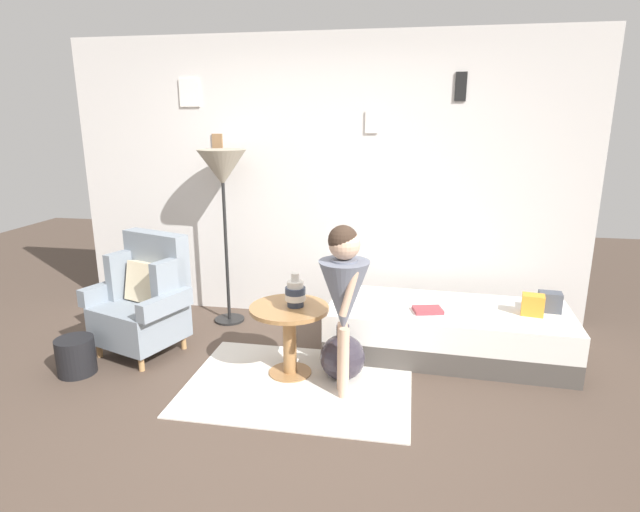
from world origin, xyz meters
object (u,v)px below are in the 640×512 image
at_px(daybed, 447,331).
at_px(magazine_basket, 76,356).
at_px(vase_striped, 295,293).
at_px(person_child, 344,288).
at_px(book_on_daybed, 428,310).
at_px(floor_lamp, 222,173).
at_px(side_table, 289,326).
at_px(demijohn_near, 342,357).
at_px(armchair, 145,300).

height_order(daybed, magazine_basket, daybed).
relative_size(daybed, vase_striped, 7.72).
relative_size(daybed, person_child, 1.61).
bearing_deg(book_on_daybed, person_child, -131.15).
height_order(vase_striped, magazine_basket, vase_striped).
xyz_separation_m(floor_lamp, book_on_daybed, (1.83, -0.49, -0.98)).
height_order(side_table, book_on_daybed, side_table).
distance_m(daybed, book_on_daybed, 0.30).
bearing_deg(magazine_basket, demijohn_near, 7.98).
bearing_deg(person_child, book_on_daybed, 48.85).
bearing_deg(demijohn_near, vase_striped, 178.25).
relative_size(armchair, person_child, 0.80).
relative_size(vase_striped, magazine_basket, 0.90).
relative_size(side_table, magazine_basket, 2.08).
bearing_deg(magazine_basket, book_on_daybed, 15.34).
height_order(floor_lamp, person_child, floor_lamp).
bearing_deg(daybed, floor_lamp, 169.64).
height_order(daybed, vase_striped, vase_striped).
height_order(person_child, book_on_daybed, person_child).
relative_size(side_table, book_on_daybed, 2.65).
height_order(daybed, demijohn_near, demijohn_near).
bearing_deg(person_child, floor_lamp, 137.24).
relative_size(floor_lamp, magazine_basket, 5.73).
bearing_deg(floor_lamp, daybed, -10.36).
height_order(vase_striped, floor_lamp, floor_lamp).
bearing_deg(demijohn_near, floor_lamp, 142.69).
xyz_separation_m(floor_lamp, demijohn_near, (1.21, -0.92, -1.23)).
bearing_deg(side_table, book_on_daybed, 23.64).
bearing_deg(floor_lamp, book_on_daybed, -15.04).
distance_m(armchair, book_on_daybed, 2.28).
xyz_separation_m(demijohn_near, magazine_basket, (-1.98, -0.28, -0.03)).
relative_size(side_table, person_child, 0.48).
xyz_separation_m(vase_striped, book_on_daybed, (0.96, 0.42, -0.23)).
distance_m(armchair, side_table, 1.28).
xyz_separation_m(vase_striped, demijohn_near, (0.35, -0.01, -0.47)).
distance_m(armchair, magazine_basket, 0.65).
bearing_deg(book_on_daybed, magazine_basket, -164.66).
bearing_deg(daybed, demijohn_near, -144.17).
bearing_deg(daybed, person_child, -133.29).
xyz_separation_m(daybed, demijohn_near, (-0.78, -0.56, -0.03)).
bearing_deg(vase_striped, floor_lamp, 133.30).
relative_size(book_on_daybed, demijohn_near, 0.53).
relative_size(vase_striped, book_on_daybed, 1.14).
bearing_deg(person_child, magazine_basket, -178.58).
height_order(armchair, demijohn_near, armchair).
xyz_separation_m(daybed, book_on_daybed, (-0.16, -0.13, 0.22)).
bearing_deg(book_on_daybed, daybed, 37.60).
relative_size(armchair, floor_lamp, 0.60).
relative_size(person_child, book_on_daybed, 5.48).
distance_m(daybed, side_table, 1.32).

